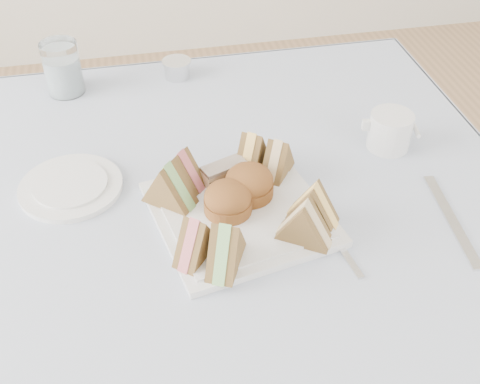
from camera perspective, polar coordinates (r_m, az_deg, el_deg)
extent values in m
cube|color=brown|center=(1.23, -1.73, -15.17)|extent=(0.90, 0.90, 0.74)
cube|color=silver|center=(0.94, -2.18, -2.31)|extent=(1.02, 1.02, 0.01)
cube|color=silver|center=(0.93, 0.00, -2.05)|extent=(0.30, 0.30, 0.01)
cylinder|color=#905C26|center=(0.91, -1.16, -0.74)|extent=(0.08, 0.08, 0.05)
cylinder|color=#905C26|center=(0.94, 0.87, 0.84)|extent=(0.10, 0.10, 0.05)
cube|color=beige|center=(0.97, -1.53, 1.84)|extent=(0.08, 0.05, 0.03)
cylinder|color=silver|center=(1.02, -15.75, 0.47)|extent=(0.22, 0.22, 0.01)
cylinder|color=white|center=(1.26, -16.48, 11.20)|extent=(0.09, 0.09, 0.11)
cylinder|color=silver|center=(1.28, -5.99, 11.47)|extent=(0.07, 0.07, 0.03)
cube|color=silver|center=(0.98, 19.41, -2.48)|extent=(0.04, 0.21, 0.00)
cube|color=silver|center=(0.91, 8.83, -4.13)|extent=(0.03, 0.18, 0.00)
cylinder|color=silver|center=(1.09, 14.03, 5.64)|extent=(0.09, 0.09, 0.07)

